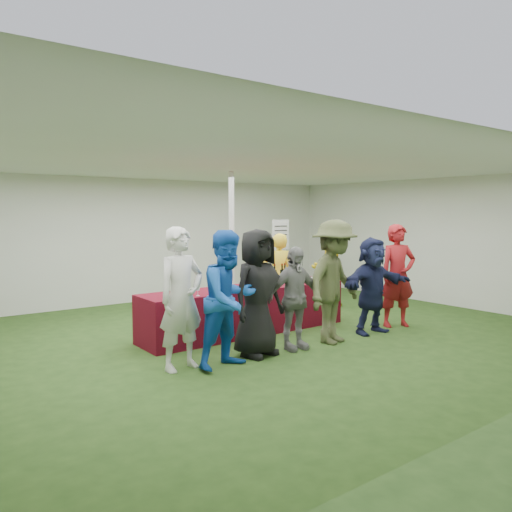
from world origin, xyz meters
TOP-DOWN VIEW (x-y plane):
  - ground at (0.00, 0.00)m, footprint 60.00×60.00m
  - tent at (0.50, 1.20)m, footprint 10.00×10.00m
  - serving_table at (0.15, 0.26)m, footprint 3.60×0.80m
  - wine_bottles at (0.79, 0.38)m, footprint 0.70×0.12m
  - wine_glasses at (-0.27, 0.00)m, footprint 2.85×0.13m
  - water_bottle at (0.16, 0.34)m, footprint 0.07×0.07m
  - bar_towel at (1.64, 0.31)m, footprint 0.25×0.18m
  - dump_bucket at (1.70, 0.04)m, footprint 0.21×0.21m
  - wine_list_sign at (2.86, 2.66)m, footprint 0.50×0.03m
  - staff_pourer at (1.26, 0.79)m, footprint 0.68×0.56m
  - staff_back at (2.77, 1.08)m, footprint 0.85×0.69m
  - customer_0 at (-1.62, -0.83)m, footprint 0.71×0.53m
  - customer_1 at (-1.09, -1.11)m, footprint 0.94×0.78m
  - customer_2 at (-0.50, -0.91)m, footprint 0.94×0.70m
  - customer_3 at (0.10, -0.98)m, footprint 0.90×0.43m
  - customer_4 at (0.83, -1.07)m, footprint 1.34×0.97m
  - customer_5 at (1.76, -1.01)m, footprint 1.47×0.50m
  - customer_6 at (2.50, -0.94)m, footprint 0.76×0.64m

SIDE VIEW (x-z plane):
  - ground at x=0.00m, z-range 0.00..0.00m
  - serving_table at x=0.15m, z-range 0.00..0.75m
  - customer_3 at x=0.10m, z-range 0.00..1.48m
  - bar_towel at x=1.64m, z-range 0.75..0.78m
  - customer_5 at x=1.76m, z-range 0.00..1.57m
  - staff_pourer at x=1.26m, z-range 0.00..1.58m
  - staff_back at x=2.77m, z-range 0.00..1.63m
  - dump_bucket at x=1.70m, z-range 0.75..0.93m
  - water_bottle at x=0.16m, z-range 0.74..0.97m
  - wine_glasses at x=-0.27m, z-range 0.78..0.94m
  - wine_bottles at x=0.79m, z-range 0.71..1.03m
  - customer_2 at x=-0.50m, z-range 0.00..1.74m
  - customer_1 at x=-1.09m, z-range 0.00..1.75m
  - customer_6 at x=2.50m, z-range 0.00..1.77m
  - customer_0 at x=-1.62m, z-range 0.00..1.79m
  - customer_4 at x=0.83m, z-range 0.00..1.86m
  - wine_list_sign at x=2.86m, z-range 0.42..2.22m
  - tent at x=0.50m, z-range -3.65..6.35m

